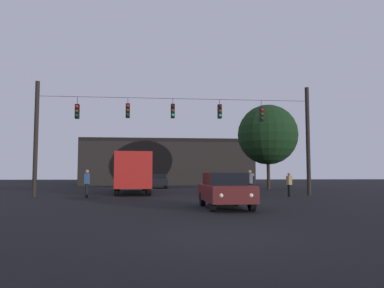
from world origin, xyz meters
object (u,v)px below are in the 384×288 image
(pedestrian_crossing_right, at_px, (87,182))
(tree_left_silhouette, at_px, (268,135))
(pedestrian_crossing_left, at_px, (289,183))
(city_bus, at_px, (132,169))
(car_near_right, at_px, (225,190))
(pedestrian_near_bus, at_px, (253,183))
(car_far_left, at_px, (158,181))
(pedestrian_crossing_center, at_px, (250,181))

(pedestrian_crossing_right, distance_m, tree_left_silhouette, 20.86)
(pedestrian_crossing_left, relative_size, pedestrian_crossing_right, 0.90)
(city_bus, xyz_separation_m, car_near_right, (4.77, -14.59, -1.07))
(city_bus, relative_size, tree_left_silhouette, 1.31)
(city_bus, height_order, pedestrian_near_bus, city_bus)
(car_near_right, xyz_separation_m, pedestrian_crossing_right, (-7.22, 8.21, 0.20))
(pedestrian_near_bus, bearing_deg, tree_left_silhouette, 67.64)
(car_near_right, bearing_deg, tree_left_silhouette, 68.40)
(car_near_right, height_order, tree_left_silhouette, tree_left_silhouette)
(car_near_right, distance_m, pedestrian_crossing_right, 10.93)
(city_bus, distance_m, car_far_left, 10.93)
(city_bus, height_order, car_near_right, city_bus)
(car_near_right, xyz_separation_m, pedestrian_near_bus, (3.99, 10.49, 0.06))
(car_near_right, distance_m, car_far_left, 25.37)
(pedestrian_crossing_left, relative_size, pedestrian_near_bus, 1.03)
(car_far_left, distance_m, pedestrian_crossing_right, 17.66)
(pedestrian_crossing_center, bearing_deg, tree_left_silhouette, 68.02)
(car_far_left, xyz_separation_m, pedestrian_crossing_right, (-4.67, -17.03, 0.20))
(city_bus, distance_m, car_near_right, 15.39)
(pedestrian_crossing_right, bearing_deg, car_near_right, -48.69)
(car_far_left, bearing_deg, city_bus, -101.84)
(city_bus, distance_m, tree_left_silhouette, 15.22)
(pedestrian_crossing_left, xyz_separation_m, pedestrian_crossing_center, (-2.47, 0.57, 0.11))
(pedestrian_crossing_center, xyz_separation_m, pedestrian_crossing_right, (-10.49, -0.29, 0.00))
(car_far_left, height_order, pedestrian_crossing_center, pedestrian_crossing_center)
(car_far_left, height_order, pedestrian_crossing_right, pedestrian_crossing_right)
(city_bus, relative_size, car_near_right, 2.56)
(pedestrian_crossing_right, distance_m, pedestrian_near_bus, 11.43)
(city_bus, bearing_deg, car_far_left, 78.16)
(pedestrian_crossing_center, height_order, pedestrian_crossing_right, pedestrian_crossing_right)
(city_bus, relative_size, pedestrian_crossing_center, 6.39)
(pedestrian_crossing_left, relative_size, pedestrian_crossing_center, 0.90)
(city_bus, relative_size, car_far_left, 2.54)
(pedestrian_crossing_right, relative_size, pedestrian_near_bus, 1.14)
(city_bus, distance_m, pedestrian_crossing_left, 12.48)
(car_far_left, height_order, pedestrian_near_bus, pedestrian_near_bus)
(pedestrian_crossing_center, height_order, tree_left_silhouette, tree_left_silhouette)
(car_near_right, distance_m, pedestrian_crossing_left, 9.80)
(car_far_left, relative_size, pedestrian_crossing_center, 2.51)
(car_near_right, height_order, pedestrian_near_bus, pedestrian_near_bus)
(car_near_right, distance_m, pedestrian_near_bus, 11.22)
(pedestrian_crossing_right, bearing_deg, car_far_left, 74.65)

